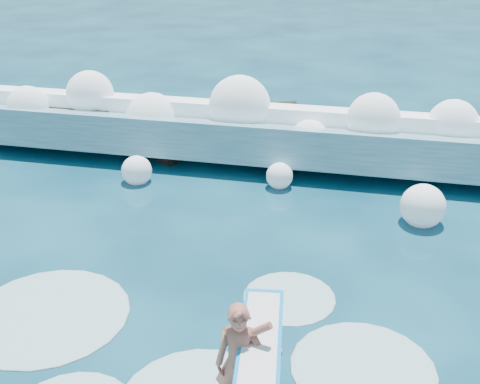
{
  "coord_description": "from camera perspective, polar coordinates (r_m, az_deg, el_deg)",
  "views": [
    {
      "loc": [
        3.85,
        -8.79,
        6.5
      ],
      "look_at": [
        1.5,
        2.0,
        1.2
      ],
      "focal_mm": 45.0,
      "sensor_mm": 36.0,
      "label": 1
    }
  ],
  "objects": [
    {
      "name": "wave_spray",
      "position": [
        16.8,
        1.54,
        6.94
      ],
      "size": [
        15.46,
        4.85,
        2.31
      ],
      "color": "white",
      "rests_on": "ground"
    },
    {
      "name": "surf_foam",
      "position": [
        9.98,
        -6.6,
        -15.21
      ],
      "size": [
        8.58,
        5.32,
        0.14
      ],
      "color": "silver",
      "rests_on": "ground"
    },
    {
      "name": "surfer_with_board",
      "position": [
        8.79,
        0.37,
        -15.59
      ],
      "size": [
        1.1,
        3.04,
        1.92
      ],
      "color": "#9D5949",
      "rests_on": "ground"
    },
    {
      "name": "ground",
      "position": [
        11.59,
        -9.5,
        -8.88
      ],
      "size": [
        200.0,
        200.0,
        0.0
      ],
      "primitive_type": "plane",
      "color": "#072B3E",
      "rests_on": "ground"
    },
    {
      "name": "rock_cluster",
      "position": [
        18.24,
        -7.07,
        5.94
      ],
      "size": [
        7.98,
        3.21,
        1.29
      ],
      "color": "black",
      "rests_on": "ground"
    },
    {
      "name": "breaking_wave",
      "position": [
        17.03,
        2.34,
        5.37
      ],
      "size": [
        20.07,
        3.06,
        1.73
      ],
      "color": "teal",
      "rests_on": "ground"
    }
  ]
}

